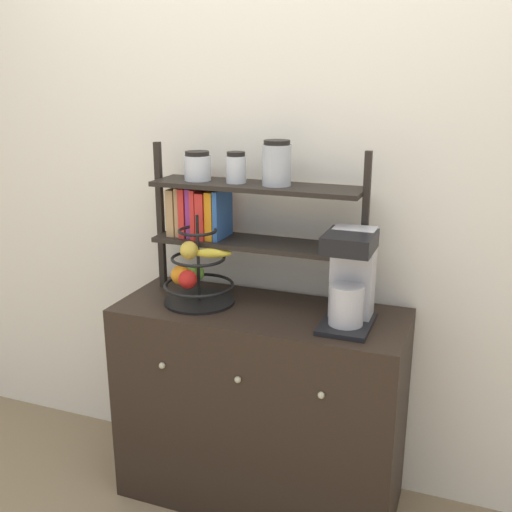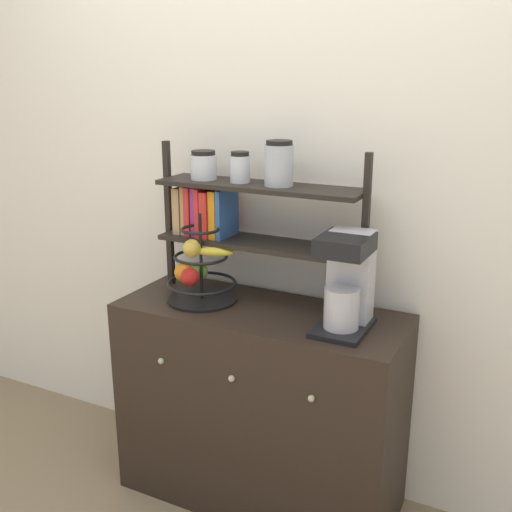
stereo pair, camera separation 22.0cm
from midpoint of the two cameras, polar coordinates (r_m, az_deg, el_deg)
The scene contains 5 objects.
wall_back at distance 2.37m, azimuth -0.01°, elevation 7.86°, with size 7.00×0.05×2.60m, color silver.
sideboard at distance 2.45m, azimuth -2.28°, elevation -14.14°, with size 1.10×0.46×0.82m.
coffee_maker at distance 2.09m, azimuth 6.02°, elevation -2.08°, with size 0.17×0.25×0.34m.
fruit_stand at distance 2.32m, azimuth -8.51°, elevation -1.76°, with size 0.27×0.27×0.35m.
shelf_hutch at distance 2.30m, azimuth -4.92°, elevation 5.03°, with size 0.85×0.20×0.62m.
Camera 1 is at (0.73, -1.75, 1.67)m, focal length 42.00 mm.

